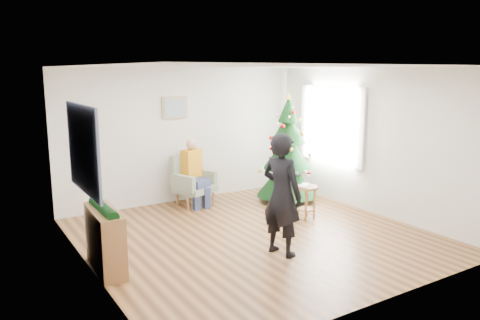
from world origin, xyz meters
TOP-DOWN VIEW (x-y plane):
  - floor at (0.00, 0.00)m, footprint 5.00×5.00m
  - ceiling at (0.00, 0.00)m, footprint 5.00×5.00m
  - wall_back at (0.00, 2.50)m, footprint 5.00×0.00m
  - wall_front at (0.00, -2.50)m, footprint 5.00×0.00m
  - wall_left at (-2.50, 0.00)m, footprint 0.00×5.00m
  - wall_right at (2.50, 0.00)m, footprint 0.00×5.00m
  - window_panel at (2.47, 1.00)m, footprint 0.04×1.30m
  - curtains at (2.44, 1.00)m, footprint 0.05×1.75m
  - christmas_tree at (1.66, 1.35)m, footprint 1.18×1.18m
  - stool at (1.24, 0.25)m, footprint 0.39×0.39m
  - laptop at (1.24, 0.25)m, footprint 0.38×0.36m
  - armchair at (-0.06, 2.06)m, footprint 0.86×0.84m
  - seated_person at (-0.04, 2.01)m, footprint 0.50×0.63m
  - standing_man at (-0.09, -0.79)m, footprint 0.57×0.71m
  - game_controller at (0.09, -0.82)m, footprint 0.07×0.13m
  - console at (-2.33, -0.02)m, footprint 0.35×1.01m
  - garland at (-2.33, -0.02)m, footprint 0.14×0.90m
  - tapestry at (-2.46, 0.30)m, footprint 0.03×1.50m
  - framed_picture at (-0.20, 2.46)m, footprint 0.52×0.05m

SIDE VIEW (x-z plane):
  - floor at x=0.00m, z-range 0.00..0.00m
  - stool at x=1.24m, z-range 0.01..0.59m
  - armchair at x=-0.06m, z-range -0.13..0.84m
  - console at x=-2.33m, z-range 0.00..0.80m
  - laptop at x=1.24m, z-range 0.58..0.61m
  - seated_person at x=-0.04m, z-range 0.01..1.29m
  - garland at x=-2.33m, z-range 0.75..0.89m
  - standing_man at x=-0.09m, z-range 0.00..1.72m
  - christmas_tree at x=1.66m, z-range -0.11..2.02m
  - game_controller at x=0.09m, z-range 1.13..1.16m
  - wall_back at x=0.00m, z-range -1.20..3.80m
  - wall_front at x=0.00m, z-range -1.20..3.80m
  - wall_left at x=-2.50m, z-range -1.20..3.80m
  - wall_right at x=2.50m, z-range -1.20..3.80m
  - window_panel at x=2.47m, z-range 0.80..2.20m
  - curtains at x=2.44m, z-range 0.75..2.25m
  - tapestry at x=-2.46m, z-range 0.98..2.12m
  - framed_picture at x=-0.20m, z-range 1.64..2.06m
  - ceiling at x=0.00m, z-range 2.60..2.60m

